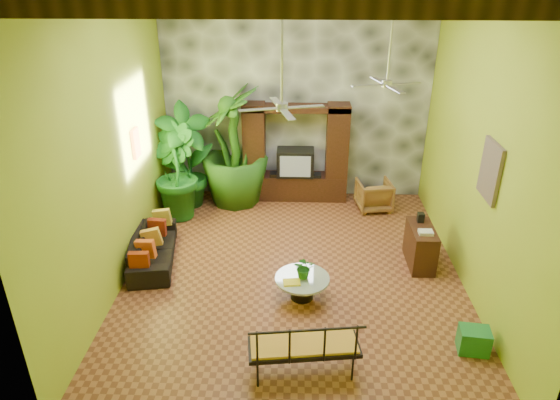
{
  "coord_description": "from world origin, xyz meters",
  "views": [
    {
      "loc": [
        0.03,
        -7.66,
        5.2
      ],
      "look_at": [
        -0.25,
        0.2,
        1.36
      ],
      "focal_mm": 32.0,
      "sensor_mm": 36.0,
      "label": 1
    }
  ],
  "objects_px": {
    "green_bin": "(474,340)",
    "iron_bench": "(304,346)",
    "ceiling_fan_back": "(388,72)",
    "side_console": "(420,246)",
    "entertainment_center": "(295,160)",
    "ceiling_fan_front": "(282,93)",
    "wicker_armchair": "(374,195)",
    "tall_plant_c": "(234,146)",
    "coffee_table": "(302,285)",
    "tall_plant_a": "(187,157)",
    "tall_plant_b": "(174,173)",
    "sofa": "(153,248)"
  },
  "relations": [
    {
      "from": "ceiling_fan_front",
      "to": "tall_plant_b",
      "type": "bearing_deg",
      "value": 133.19
    },
    {
      "from": "sofa",
      "to": "iron_bench",
      "type": "bearing_deg",
      "value": -144.13
    },
    {
      "from": "entertainment_center",
      "to": "coffee_table",
      "type": "distance_m",
      "value": 3.97
    },
    {
      "from": "entertainment_center",
      "to": "tall_plant_c",
      "type": "relative_size",
      "value": 0.87
    },
    {
      "from": "entertainment_center",
      "to": "side_console",
      "type": "height_order",
      "value": "entertainment_center"
    },
    {
      "from": "tall_plant_b",
      "to": "coffee_table",
      "type": "height_order",
      "value": "tall_plant_b"
    },
    {
      "from": "ceiling_fan_front",
      "to": "side_console",
      "type": "relative_size",
      "value": 1.96
    },
    {
      "from": "coffee_table",
      "to": "iron_bench",
      "type": "height_order",
      "value": "iron_bench"
    },
    {
      "from": "entertainment_center",
      "to": "ceiling_fan_back",
      "type": "bearing_deg",
      "value": -50.43
    },
    {
      "from": "entertainment_center",
      "to": "coffee_table",
      "type": "height_order",
      "value": "entertainment_center"
    },
    {
      "from": "tall_plant_c",
      "to": "side_console",
      "type": "xyz_separation_m",
      "value": [
        3.74,
        -2.55,
        -0.99
      ]
    },
    {
      "from": "entertainment_center",
      "to": "tall_plant_c",
      "type": "distance_m",
      "value": 1.47
    },
    {
      "from": "coffee_table",
      "to": "wicker_armchair",
      "type": "bearing_deg",
      "value": 64.19
    },
    {
      "from": "tall_plant_b",
      "to": "green_bin",
      "type": "bearing_deg",
      "value": -38.03
    },
    {
      "from": "wicker_armchair",
      "to": "iron_bench",
      "type": "distance_m",
      "value": 5.42
    },
    {
      "from": "side_console",
      "to": "tall_plant_a",
      "type": "bearing_deg",
      "value": 154.35
    },
    {
      "from": "tall_plant_a",
      "to": "iron_bench",
      "type": "distance_m",
      "value": 5.82
    },
    {
      "from": "entertainment_center",
      "to": "tall_plant_c",
      "type": "height_order",
      "value": "tall_plant_c"
    },
    {
      "from": "ceiling_fan_back",
      "to": "coffee_table",
      "type": "xyz_separation_m",
      "value": [
        -1.44,
        -1.96,
        -3.15
      ]
    },
    {
      "from": "ceiling_fan_front",
      "to": "wicker_armchair",
      "type": "height_order",
      "value": "ceiling_fan_front"
    },
    {
      "from": "entertainment_center",
      "to": "wicker_armchair",
      "type": "bearing_deg",
      "value": -15.75
    },
    {
      "from": "ceiling_fan_front",
      "to": "sofa",
      "type": "xyz_separation_m",
      "value": [
        -2.45,
        0.68,
        -3.12
      ]
    },
    {
      "from": "sofa",
      "to": "side_console",
      "type": "height_order",
      "value": "side_console"
    },
    {
      "from": "ceiling_fan_back",
      "to": "tall_plant_c",
      "type": "relative_size",
      "value": 0.68
    },
    {
      "from": "tall_plant_b",
      "to": "tall_plant_a",
      "type": "bearing_deg",
      "value": 68.22
    },
    {
      "from": "tall_plant_a",
      "to": "tall_plant_b",
      "type": "height_order",
      "value": "tall_plant_a"
    },
    {
      "from": "wicker_armchair",
      "to": "coffee_table",
      "type": "distance_m",
      "value": 3.77
    },
    {
      "from": "ceiling_fan_back",
      "to": "tall_plant_a",
      "type": "relative_size",
      "value": 0.77
    },
    {
      "from": "tall_plant_c",
      "to": "coffee_table",
      "type": "distance_m",
      "value": 4.13
    },
    {
      "from": "ceiling_fan_front",
      "to": "wicker_armchair",
      "type": "distance_m",
      "value": 4.75
    },
    {
      "from": "ceiling_fan_front",
      "to": "side_console",
      "type": "height_order",
      "value": "ceiling_fan_front"
    },
    {
      "from": "ceiling_fan_back",
      "to": "wicker_armchair",
      "type": "height_order",
      "value": "ceiling_fan_back"
    },
    {
      "from": "iron_bench",
      "to": "green_bin",
      "type": "height_order",
      "value": "iron_bench"
    },
    {
      "from": "tall_plant_c",
      "to": "iron_bench",
      "type": "xyz_separation_m",
      "value": [
        1.56,
        -5.44,
        -0.83
      ]
    },
    {
      "from": "entertainment_center",
      "to": "ceiling_fan_front",
      "type": "bearing_deg",
      "value": -93.24
    },
    {
      "from": "sofa",
      "to": "tall_plant_b",
      "type": "distance_m",
      "value": 2.02
    },
    {
      "from": "tall_plant_a",
      "to": "ceiling_fan_front",
      "type": "bearing_deg",
      "value": -53.93
    },
    {
      "from": "green_bin",
      "to": "iron_bench",
      "type": "bearing_deg",
      "value": -166.58
    },
    {
      "from": "green_bin",
      "to": "wicker_armchair",
      "type": "bearing_deg",
      "value": 100.56
    },
    {
      "from": "tall_plant_a",
      "to": "green_bin",
      "type": "relative_size",
      "value": 5.55
    },
    {
      "from": "tall_plant_b",
      "to": "iron_bench",
      "type": "xyz_separation_m",
      "value": [
        2.77,
        -4.7,
        -0.49
      ]
    },
    {
      "from": "tall_plant_b",
      "to": "wicker_armchair",
      "type": "bearing_deg",
      "value": 6.08
    },
    {
      "from": "ceiling_fan_back",
      "to": "side_console",
      "type": "distance_m",
      "value": 3.23
    },
    {
      "from": "iron_bench",
      "to": "green_bin",
      "type": "bearing_deg",
      "value": 6.26
    },
    {
      "from": "sofa",
      "to": "coffee_table",
      "type": "xyz_separation_m",
      "value": [
        2.81,
        -1.04,
        -0.02
      ]
    },
    {
      "from": "ceiling_fan_back",
      "to": "entertainment_center",
      "type": "bearing_deg",
      "value": 129.57
    },
    {
      "from": "coffee_table",
      "to": "green_bin",
      "type": "xyz_separation_m",
      "value": [
        2.49,
        -1.18,
        -0.07
      ]
    },
    {
      "from": "entertainment_center",
      "to": "ceiling_fan_back",
      "type": "xyz_separation_m",
      "value": [
        1.6,
        -1.94,
        2.44
      ]
    },
    {
      "from": "ceiling_fan_front",
      "to": "coffee_table",
      "type": "bearing_deg",
      "value": -45.61
    },
    {
      "from": "entertainment_center",
      "to": "side_console",
      "type": "xyz_separation_m",
      "value": [
        2.35,
        -2.78,
        -0.59
      ]
    }
  ]
}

